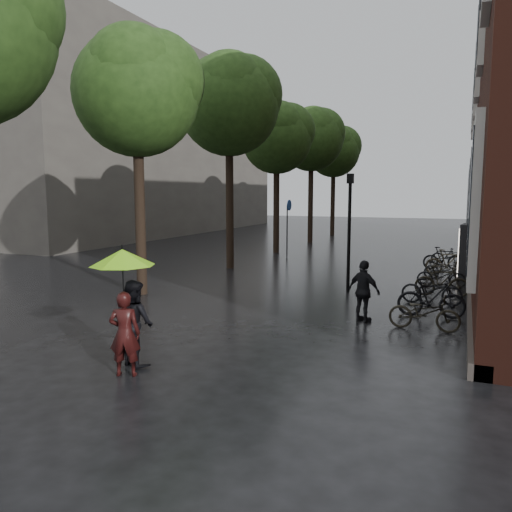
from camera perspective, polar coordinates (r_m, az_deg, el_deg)
The scene contains 11 objects.
ground at distance 8.53m, azimuth -17.93°, elevation -15.06°, with size 120.00×120.00×0.00m, color black.
bg_building at distance 43.67m, azimuth -16.30°, elevation 11.97°, with size 16.00×30.00×14.00m, color #47423D.
street_trees at distance 23.92m, azimuth -0.15°, elevation 14.82°, with size 4.33×34.03×8.91m.
person_burgundy at distance 9.07m, azimuth -14.78°, elevation -8.58°, with size 0.55×0.36×1.50m, color black.
person_black at distance 9.58m, azimuth -13.71°, elevation -7.39°, with size 0.78×0.61×1.60m, color black.
lime_umbrella at distance 9.12m, azimuth -15.03°, elevation -0.16°, with size 1.16×1.16×1.70m.
pedestrian_walking at distance 12.65m, azimuth 12.23°, elevation -3.94°, with size 0.90×0.37×1.54m, color black.
parked_bicycles at distance 17.84m, azimuth 20.42°, elevation -2.02°, with size 1.96×12.06×1.01m.
ad_lightbox at distance 19.22m, azimuth 22.78°, elevation 0.31°, with size 0.32×1.39×2.10m.
lamp_post at distance 16.14m, azimuth 10.63°, elevation 3.96°, with size 0.19×0.19×3.78m.
cycle_sign at distance 24.32m, azimuth 3.69°, elevation 4.16°, with size 0.15×0.52×2.85m.
Camera 1 is at (5.24, -5.93, 3.19)m, focal length 35.00 mm.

